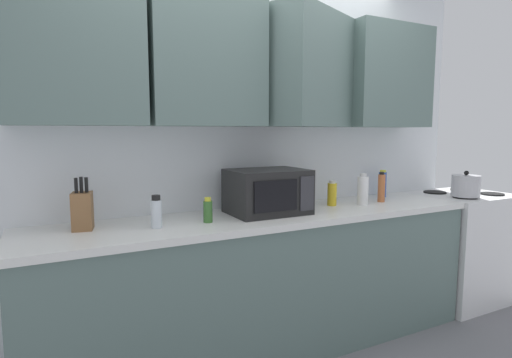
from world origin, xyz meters
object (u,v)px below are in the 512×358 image
Objects in this scene: kettle at (466,186)px; microwave at (268,191)px; knife_block at (82,210)px; bottle_yellow_mustard at (332,194)px; bottle_blue_cleaner at (382,184)px; bottle_green_oil at (208,211)px; stove_range at (460,246)px; bottle_white_jar at (363,190)px; bottle_soy_dark at (306,191)px; bottle_clear_tall at (156,212)px; bottle_spice_jar at (381,188)px.

microwave is at bearing 173.88° from kettle.
microwave is 1.69× the size of knife_block.
kettle is at bearing -5.09° from knife_block.
bottle_yellow_mustard is at bearing 169.48° from kettle.
knife_block is at bearing 174.91° from kettle.
microwave is 2.25× the size of bottle_blue_cleaner.
bottle_blue_cleaner is at bearing 8.05° from microwave.
microwave reaches higher than bottle_green_oil.
stove_range is 2.33m from bottle_green_oil.
bottle_blue_cleaner is (1.13, 0.16, -0.04)m from microwave.
bottle_soy_dark is at bearing 164.80° from bottle_white_jar.
bottle_clear_tall is at bearing -172.89° from bottle_blue_cleaner.
bottle_white_jar is at bearing -3.98° from microwave.
bottle_spice_jar is at bearing 166.94° from kettle.
bottle_white_jar is 0.96× the size of bottle_soy_dark.
bottle_clear_tall is 1.87m from bottle_blue_cleaner.
microwave is at bearing -3.49° from knife_block.
bottle_soy_dark is (-1.34, 0.24, 0.02)m from kettle.
knife_block is (-1.09, 0.07, -0.04)m from microwave.
bottle_yellow_mustard reaches higher than stove_range.
knife_block is 1.96× the size of bottle_green_oil.
bottle_soy_dark is (1.06, 0.13, 0.03)m from bottle_clear_tall.
bottle_white_jar is 1.26× the size of bottle_clear_tall.
bottle_green_oil is 0.78m from bottle_soy_dark.
kettle reaches higher than bottle_clear_tall.
stove_range is 3.88× the size of bottle_soy_dark.
bottle_yellow_mustard is at bearing -167.94° from bottle_blue_cleaner.
knife_block reaches higher than kettle.
kettle reaches higher than bottle_yellow_mustard.
bottle_green_oil is (-1.38, -0.06, -0.04)m from bottle_spice_jar.
bottle_white_jar reaches higher than bottle_spice_jar.
stove_range is at bearing -3.72° from bottle_soy_dark.
bottle_yellow_mustard is (-1.31, 0.07, 0.53)m from stove_range.
stove_range is at bearing 39.47° from kettle.
microwave is 0.73m from bottle_clear_tall.
bottle_green_oil is 0.68× the size of bottle_blue_cleaner.
bottle_clear_tall is 1.02× the size of bottle_yellow_mustard.
bottle_blue_cleaner is at bearing 2.42° from knife_block.
knife_block reaches higher than bottle_soy_dark.
bottle_clear_tall is at bearing -175.27° from bottle_yellow_mustard.
bottle_yellow_mustard is (1.62, -0.03, -0.02)m from knife_block.
microwave reaches higher than bottle_clear_tall.
bottle_soy_dark is at bearing -172.80° from bottle_blue_cleaner.
bottle_blue_cleaner is (-0.54, 0.34, 0.01)m from kettle.
bottle_soy_dark is (-0.80, -0.10, 0.01)m from bottle_blue_cleaner.
bottle_white_jar is at bearing -3.69° from knife_block.
bottle_blue_cleaner reaches higher than bottle_clear_tall.
bottle_soy_dark is at bearing 169.91° from kettle.
stove_range is 1.05m from bottle_spice_jar.
bottle_white_jar is 1.06× the size of bottle_blue_cleaner.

